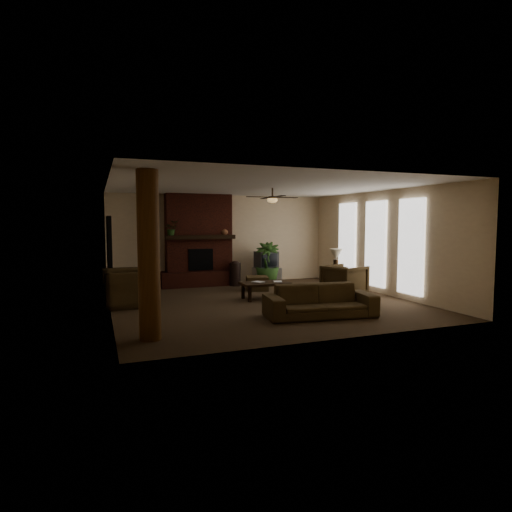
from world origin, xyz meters
name	(u,v)px	position (x,y,z in m)	size (l,w,h in m)	color
room_shell	(262,245)	(0.00, 0.00, 1.40)	(7.00, 7.00, 7.00)	#493724
fireplace	(199,248)	(-0.80, 3.22, 1.16)	(2.40, 0.70, 2.80)	#501F15
windows	(375,244)	(3.45, 0.20, 1.35)	(0.08, 3.65, 2.35)	white
log_column	(149,256)	(-2.95, -2.40, 1.40)	(0.36, 0.36, 2.80)	brown
doorway	(110,258)	(-3.44, 1.80, 1.05)	(0.10, 1.00, 2.10)	black
ceiling_fan	(272,199)	(0.40, 0.30, 2.53)	(1.35, 1.35, 0.37)	#322416
sofa	(320,296)	(0.53, -1.91, 0.44)	(2.26, 0.66, 0.88)	#49381F
armchair_left	(128,281)	(-3.07, 0.78, 0.56)	(1.28, 0.83, 1.12)	#49381F
armchair_right	(344,279)	(2.25, -0.14, 0.47)	(0.91, 0.85, 0.93)	#49381F
coffee_table	(265,284)	(0.22, 0.35, 0.37)	(1.20, 0.70, 0.43)	black
ottoman	(257,283)	(0.53, 1.71, 0.20)	(0.60, 0.60, 0.40)	#49381F
tv_stand	(267,275)	(1.34, 2.94, 0.25)	(0.85, 0.50, 0.50)	silver
tv	(266,260)	(1.30, 2.88, 0.76)	(0.70, 0.59, 0.52)	#363739
floor_vase	(235,272)	(0.22, 2.77, 0.43)	(0.34, 0.34, 0.77)	black
floor_plant	(267,273)	(1.23, 2.65, 0.37)	(0.74, 1.33, 0.74)	#2E5220
side_table_left	(146,289)	(-2.59, 1.38, 0.28)	(0.50, 0.50, 0.55)	black
lamp_left	(146,260)	(-2.59, 1.33, 1.00)	(0.46, 0.46, 0.65)	#322416
side_table_right	(334,282)	(2.50, 0.75, 0.28)	(0.50, 0.50, 0.55)	black
lamp_right	(336,256)	(2.55, 0.77, 1.00)	(0.37, 0.37, 0.65)	#322416
mantel_plant	(171,230)	(-1.67, 2.99, 1.72)	(0.38, 0.42, 0.33)	#2E5220
mantel_vase	(225,231)	(-0.04, 3.02, 1.67)	(0.22, 0.23, 0.22)	brown
book_a	(255,277)	(-0.05, 0.31, 0.57)	(0.22, 0.03, 0.29)	#999999
book_b	(274,276)	(0.43, 0.28, 0.58)	(0.21, 0.02, 0.29)	#999999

